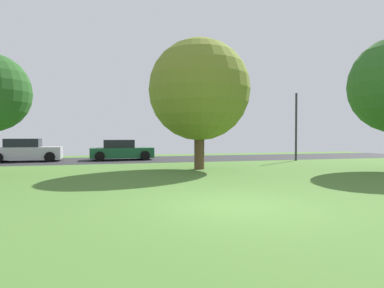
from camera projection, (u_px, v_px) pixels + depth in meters
The scene contains 6 objects.
ground_plane at pixel (235, 206), 7.92m from camera, with size 44.00×44.00×0.00m, color #47702D.
road_strip at pixel (145, 159), 23.31m from camera, with size 44.00×6.40×0.01m, color #28282B.
birch_tree_lone at pixel (199, 90), 16.53m from camera, with size 5.03×5.03×6.46m.
parked_car_silver at pixel (26, 151), 21.49m from camera, with size 4.21×1.99×1.48m.
parked_car_green at pixel (121, 151), 22.98m from camera, with size 4.23×2.07×1.38m.
street_lamp_post at pixel (296, 127), 22.21m from camera, with size 0.14×0.14×4.50m, color #2D2D33.
Camera 1 is at (-3.13, -7.30, 1.67)m, focal length 31.19 mm.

